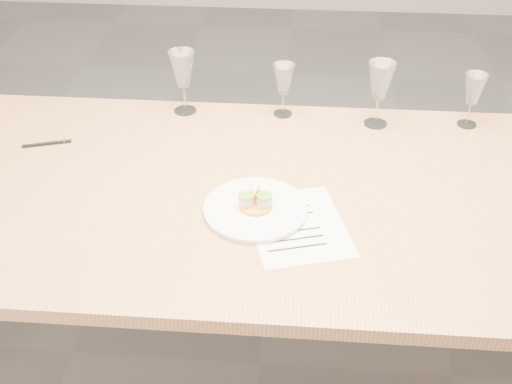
# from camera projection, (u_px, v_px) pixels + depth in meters

# --- Properties ---
(ground) EXTENTS (7.00, 7.00, 0.00)m
(ground) POSITION_uv_depth(u_px,v_px,m) (259.00, 364.00, 2.24)
(ground) COLOR slate
(ground) RESTS_ON ground
(dining_table) EXTENTS (2.40, 1.00, 0.75)m
(dining_table) POSITION_uv_depth(u_px,v_px,m) (260.00, 209.00, 1.84)
(dining_table) COLOR tan
(dining_table) RESTS_ON ground
(dinner_plate) EXTENTS (0.28, 0.28, 0.07)m
(dinner_plate) POSITION_uv_depth(u_px,v_px,m) (256.00, 208.00, 1.71)
(dinner_plate) COLOR white
(dinner_plate) RESTS_ON dining_table
(recipe_sheet) EXTENTS (0.31, 0.36, 0.00)m
(recipe_sheet) POSITION_uv_depth(u_px,v_px,m) (297.00, 225.00, 1.67)
(recipe_sheet) COLOR white
(recipe_sheet) RESTS_ON dining_table
(ballpoint_pen) EXTENTS (0.14, 0.06, 0.01)m
(ballpoint_pen) POSITION_uv_depth(u_px,v_px,m) (47.00, 143.00, 1.99)
(ballpoint_pen) COLOR black
(ballpoint_pen) RESTS_ON dining_table
(wine_glass_0) EXTENTS (0.09, 0.09, 0.21)m
(wine_glass_0) POSITION_uv_depth(u_px,v_px,m) (182.00, 70.00, 2.08)
(wine_glass_0) COLOR white
(wine_glass_0) RESTS_ON dining_table
(wine_glass_1) EXTENTS (0.07, 0.07, 0.18)m
(wine_glass_1) POSITION_uv_depth(u_px,v_px,m) (284.00, 80.00, 2.07)
(wine_glass_1) COLOR white
(wine_glass_1) RESTS_ON dining_table
(wine_glass_2) EXTENTS (0.09, 0.09, 0.22)m
(wine_glass_2) POSITION_uv_depth(u_px,v_px,m) (380.00, 82.00, 2.01)
(wine_glass_2) COLOR white
(wine_glass_2) RESTS_ON dining_table
(wine_glass_3) EXTENTS (0.07, 0.07, 0.18)m
(wine_glass_3) POSITION_uv_depth(u_px,v_px,m) (474.00, 90.00, 2.02)
(wine_glass_3) COLOR white
(wine_glass_3) RESTS_ON dining_table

